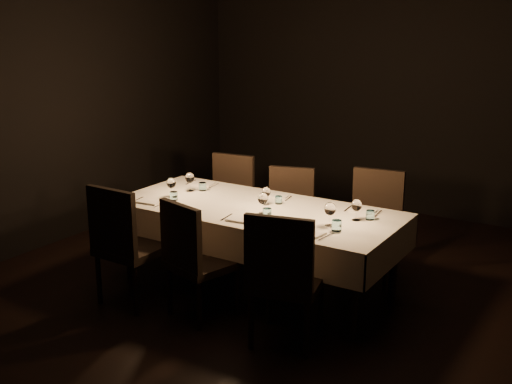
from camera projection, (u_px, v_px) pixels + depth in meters
The scene contains 14 objects.
room at pixel (256, 123), 5.38m from camera, with size 5.01×6.01×3.01m.
dining_table at pixel (256, 216), 5.59m from camera, with size 2.52×1.12×0.76m.
chair_near_left at pixel (125, 241), 5.31m from camera, with size 0.51×0.51×1.04m.
place_setting_near_left at pixel (165, 192), 5.81m from camera, with size 0.33×0.40×0.18m.
chair_near_center at pixel (194, 255), 5.07m from camera, with size 0.58×0.58×0.99m.
place_setting_near_center at pixel (257, 208), 5.30m from camera, with size 0.34×0.41×0.18m.
chair_near_right at pixel (284, 275), 4.62m from camera, with size 0.60×0.60×1.04m.
place_setting_near_right at pixel (325, 220), 4.98m from camera, with size 0.36×0.42×0.20m.
chair_far_left at pixel (228, 198), 6.68m from camera, with size 0.52×0.52×0.98m.
place_setting_far_left at pixel (196, 182), 6.15m from camera, with size 0.33×0.40×0.18m.
chair_far_center at pixel (289, 211), 6.29m from camera, with size 0.56×0.56×0.94m.
place_setting_far_center at pixel (272, 195), 5.72m from camera, with size 0.30×0.39×0.16m.
chair_far_right at pixel (374, 220), 5.94m from camera, with size 0.54×0.54×1.00m.
place_setting_far_right at pixel (362, 209), 5.28m from camera, with size 0.33×0.40×0.18m.
Camera 1 is at (2.83, -4.53, 2.37)m, focal length 45.00 mm.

